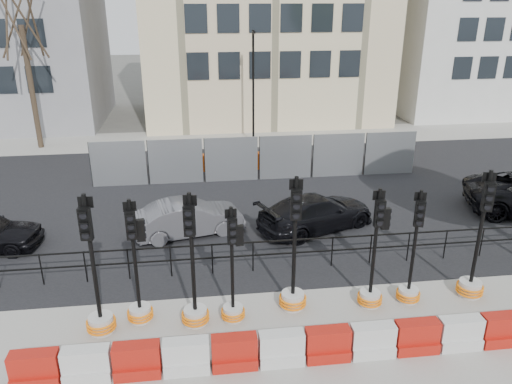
{
  "coord_description": "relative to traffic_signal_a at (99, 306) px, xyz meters",
  "views": [
    {
      "loc": [
        -2.75,
        -11.67,
        7.73
      ],
      "look_at": [
        -0.88,
        3.0,
        1.84
      ],
      "focal_mm": 35.0,
      "sensor_mm": 36.0,
      "label": 1
    }
  ],
  "objects": [
    {
      "name": "heras_fencing",
      "position": [
        5.79,
        11.03,
        -0.1
      ],
      "size": [
        14.33,
        1.72,
        2.0
      ],
      "color": "#999CA1",
      "rests_on": "ground"
    },
    {
      "name": "traffic_signal_c",
      "position": [
        2.29,
        0.04,
        -0.02
      ],
      "size": [
        0.7,
        0.7,
        3.55
      ],
      "rotation": [
        0.0,
        0.0,
        -0.17
      ],
      "color": "silver",
      "rests_on": "ground"
    },
    {
      "name": "traffic_signal_g",
      "position": [
        7.98,
        0.31,
        -0.09
      ],
      "size": [
        0.63,
        0.63,
        3.22
      ],
      "rotation": [
        0.0,
        0.0,
        -0.27
      ],
      "color": "silver",
      "rests_on": "ground"
    },
    {
      "name": "building_grey",
      "position": [
        -8.77,
        23.15,
        6.25
      ],
      "size": [
        11.0,
        9.06,
        14.0
      ],
      "color": "gray",
      "rests_on": "ground"
    },
    {
      "name": "sidewalk_far",
      "position": [
        5.23,
        17.17,
        -0.74
      ],
      "size": [
        40.0,
        4.0,
        0.02
      ],
      "primitive_type": "cube",
      "color": "gray",
      "rests_on": "ground"
    },
    {
      "name": "traffic_signal_d",
      "position": [
        3.25,
        0.09,
        -0.01
      ],
      "size": [
        0.61,
        0.61,
        3.12
      ],
      "rotation": [
        0.0,
        0.0,
        0.11
      ],
      "color": "silver",
      "rests_on": "ground"
    },
    {
      "name": "tree_bare_far",
      "position": [
        -5.77,
        16.67,
        5.9
      ],
      "size": [
        2.0,
        2.0,
        9.0
      ],
      "color": "#473828",
      "rests_on": "ground"
    },
    {
      "name": "road",
      "position": [
        5.23,
        8.17,
        -0.74
      ],
      "size": [
        40.0,
        14.0,
        0.03
      ],
      "primitive_type": "cube",
      "color": "black",
      "rests_on": "ground"
    },
    {
      "name": "car_b",
      "position": [
        2.15,
        5.12,
        -0.14
      ],
      "size": [
        2.95,
        4.31,
        1.23
      ],
      "primitive_type": "imported",
      "rotation": [
        0.0,
        0.0,
        1.8
      ],
      "color": "#55555A",
      "rests_on": "ground"
    },
    {
      "name": "sidewalk_near",
      "position": [
        5.23,
        -1.83,
        -0.74
      ],
      "size": [
        40.0,
        6.0,
        0.02
      ],
      "primitive_type": "cube",
      "color": "gray",
      "rests_on": "ground"
    },
    {
      "name": "traffic_signal_a",
      "position": [
        0.0,
        0.0,
        0.0
      ],
      "size": [
        0.72,
        0.72,
        3.65
      ],
      "rotation": [
        0.0,
        0.0,
        -0.09
      ],
      "color": "silver",
      "rests_on": "ground"
    },
    {
      "name": "traffic_signal_b",
      "position": [
        0.92,
        0.34,
        0.04
      ],
      "size": [
        0.66,
        0.66,
        3.33
      ],
      "rotation": [
        0.0,
        0.0,
        0.08
      ],
      "color": "silver",
      "rests_on": "ground"
    },
    {
      "name": "barrier_row",
      "position": [
        5.23,
        -1.63,
        -0.39
      ],
      "size": [
        13.6,
        0.5,
        0.8
      ],
      "color": "red",
      "rests_on": "ground"
    },
    {
      "name": "lamp_post_far",
      "position": [
        5.73,
        16.15,
        2.47
      ],
      "size": [
        0.12,
        0.56,
        6.0
      ],
      "color": "black",
      "rests_on": "ground"
    },
    {
      "name": "ground",
      "position": [
        5.23,
        1.17,
        -0.75
      ],
      "size": [
        120.0,
        120.0,
        0.0
      ],
      "primitive_type": "plane",
      "color": "#51514C",
      "rests_on": "ground"
    },
    {
      "name": "traffic_signal_e",
      "position": [
        4.84,
        0.4,
        0.01
      ],
      "size": [
        0.73,
        0.73,
        3.69
      ],
      "rotation": [
        0.0,
        0.0,
        -0.13
      ],
      "color": "silver",
      "rests_on": "ground"
    },
    {
      "name": "kerb_railing",
      "position": [
        5.23,
        2.37,
        -0.07
      ],
      "size": [
        18.0,
        0.04,
        1.0
      ],
      "color": "black",
      "rests_on": "ground"
    },
    {
      "name": "car_c",
      "position": [
        6.58,
        5.01,
        -0.13
      ],
      "size": [
        4.8,
        5.54,
        1.25
      ],
      "primitive_type": "imported",
      "rotation": [
        0.0,
        0.0,
        1.96
      ],
      "color": "black",
      "rests_on": "ground"
    },
    {
      "name": "traffic_signal_h",
      "position": [
        9.76,
        0.35,
        0.0
      ],
      "size": [
        0.72,
        0.72,
        3.66
      ],
      "rotation": [
        0.0,
        0.0,
        -0.3
      ],
      "color": "silver",
      "rests_on": "ground"
    },
    {
      "name": "traffic_signal_f",
      "position": [
        6.91,
        0.26,
        0.04
      ],
      "size": [
        0.66,
        0.66,
        3.34
      ],
      "rotation": [
        0.0,
        0.0,
        -0.08
      ],
      "color": "silver",
      "rests_on": "ground"
    }
  ]
}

